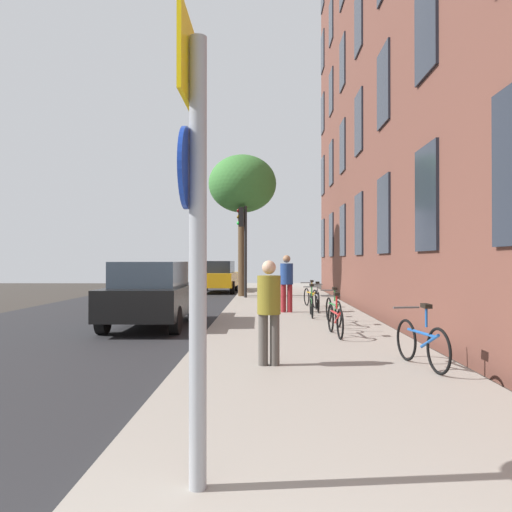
% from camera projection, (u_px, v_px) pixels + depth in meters
% --- Properties ---
extents(ground_plane, '(41.80, 41.80, 0.00)m').
position_uv_depth(ground_plane, '(179.00, 314.00, 15.79)').
color(ground_plane, '#332D28').
extents(road_asphalt, '(7.00, 38.00, 0.01)m').
position_uv_depth(road_asphalt, '(111.00, 314.00, 15.83)').
color(road_asphalt, '#232326').
rests_on(road_asphalt, ground).
extents(sidewalk, '(4.20, 38.00, 0.12)m').
position_uv_depth(sidewalk, '(291.00, 312.00, 15.72)').
color(sidewalk, gray).
rests_on(sidewalk, ground).
extents(building_facade, '(0.56, 27.00, 17.98)m').
position_uv_depth(building_facade, '(378.00, 16.00, 15.25)').
color(building_facade, brown).
rests_on(building_facade, ground).
extents(sign_post, '(0.15, 0.60, 3.22)m').
position_uv_depth(sign_post, '(194.00, 214.00, 3.45)').
color(sign_post, gray).
rests_on(sign_post, sidewalk).
extents(traffic_light, '(0.43, 0.24, 3.80)m').
position_uv_depth(traffic_light, '(243.00, 235.00, 21.18)').
color(traffic_light, black).
rests_on(traffic_light, sidewalk).
extents(tree_near, '(2.94, 2.94, 6.12)m').
position_uv_depth(tree_near, '(242.00, 185.00, 22.10)').
color(tree_near, '#4C3823').
rests_on(tree_near, sidewalk).
extents(bicycle_0, '(0.46, 1.60, 0.93)m').
position_uv_depth(bicycle_0, '(422.00, 342.00, 7.34)').
color(bicycle_0, black).
rests_on(bicycle_0, sidewalk).
extents(bicycle_1, '(0.42, 1.64, 0.89)m').
position_uv_depth(bicycle_1, '(335.00, 319.00, 10.42)').
color(bicycle_1, black).
rests_on(bicycle_1, sidewalk).
extents(bicycle_2, '(0.42, 1.68, 0.90)m').
position_uv_depth(bicycle_2, '(333.00, 310.00, 12.27)').
color(bicycle_2, black).
rests_on(bicycle_2, sidewalk).
extents(bicycle_3, '(0.42, 1.58, 0.90)m').
position_uv_depth(bicycle_3, '(312.00, 304.00, 13.99)').
color(bicycle_3, black).
rests_on(bicycle_3, sidewalk).
extents(bicycle_4, '(0.42, 1.60, 0.90)m').
position_uv_depth(bicycle_4, '(317.00, 300.00, 15.46)').
color(bicycle_4, black).
rests_on(bicycle_4, sidewalk).
extents(bicycle_5, '(0.48, 1.56, 0.89)m').
position_uv_depth(bicycle_5, '(311.00, 296.00, 16.86)').
color(bicycle_5, black).
rests_on(bicycle_5, sidewalk).
extents(pedestrian_0, '(0.49, 0.49, 1.54)m').
position_uv_depth(pedestrian_0, '(269.00, 305.00, 7.48)').
color(pedestrian_0, '#4C4742').
rests_on(pedestrian_0, sidewalk).
extents(pedestrian_1, '(0.53, 0.53, 1.70)m').
position_uv_depth(pedestrian_1, '(287.00, 280.00, 15.15)').
color(pedestrian_1, maroon).
rests_on(pedestrian_1, sidewalk).
extents(car_0, '(1.84, 4.36, 1.62)m').
position_uv_depth(car_0, '(152.00, 293.00, 12.67)').
color(car_0, black).
rests_on(car_0, road_asphalt).
extents(car_1, '(1.93, 4.18, 1.62)m').
position_uv_depth(car_1, '(218.00, 276.00, 26.20)').
color(car_1, orange).
rests_on(car_1, road_asphalt).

